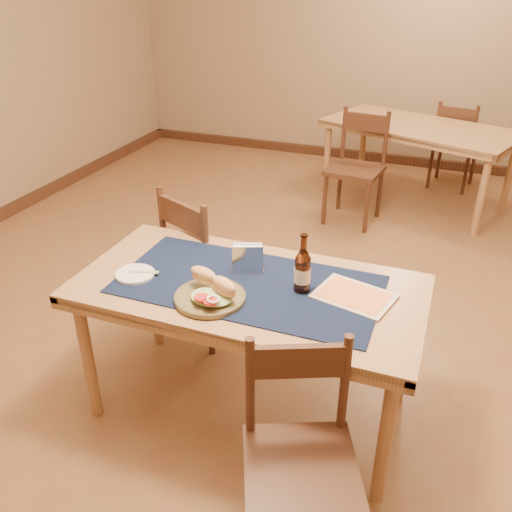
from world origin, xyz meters
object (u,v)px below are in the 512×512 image
(beer_bottle, at_px, (302,270))
(chair_main_far, at_px, (206,261))
(napkin_holder, at_px, (248,259))
(main_table, at_px, (248,300))
(sandwich_plate, at_px, (211,293))
(chair_main_near, at_px, (300,455))
(back_table, at_px, (419,134))

(beer_bottle, bearing_deg, chair_main_far, 144.92)
(chair_main_far, distance_m, napkin_holder, 0.70)
(main_table, xyz_separation_m, sandwich_plate, (-0.10, -0.18, 0.12))
(main_table, relative_size, sandwich_plate, 5.06)
(main_table, height_order, sandwich_plate, sandwich_plate)
(chair_main_near, bearing_deg, napkin_holder, 124.05)
(back_table, relative_size, sandwich_plate, 5.93)
(sandwich_plate, bearing_deg, main_table, 60.99)
(chair_main_far, relative_size, chair_main_near, 1.07)
(beer_bottle, xyz_separation_m, napkin_holder, (-0.29, 0.08, -0.04))
(beer_bottle, relative_size, napkin_holder, 1.67)
(main_table, relative_size, chair_main_near, 1.79)
(back_table, height_order, chair_main_far, chair_main_far)
(chair_main_near, height_order, napkin_holder, napkin_holder)
(back_table, xyz_separation_m, chair_main_far, (-0.93, -2.62, -0.17))
(sandwich_plate, bearing_deg, chair_main_far, 117.72)
(back_table, bearing_deg, main_table, -98.09)
(main_table, distance_m, back_table, 3.19)
(back_table, height_order, beer_bottle, beer_bottle)
(sandwich_plate, bearing_deg, back_table, 80.65)
(main_table, relative_size, chair_main_far, 1.67)
(chair_main_near, distance_m, sandwich_plate, 0.77)
(main_table, bearing_deg, chair_main_near, -54.18)
(back_table, distance_m, beer_bottle, 3.14)
(main_table, bearing_deg, beer_bottle, 7.54)
(sandwich_plate, xyz_separation_m, napkin_holder, (0.06, 0.29, 0.03))
(back_table, bearing_deg, chair_main_near, -90.08)
(main_table, height_order, back_table, same)
(main_table, height_order, beer_bottle, beer_bottle)
(chair_main_near, height_order, beer_bottle, beer_bottle)
(beer_bottle, bearing_deg, sandwich_plate, -148.14)
(napkin_holder, bearing_deg, back_table, 80.77)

